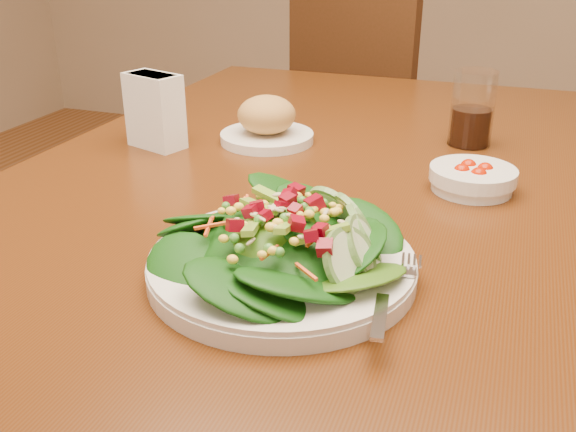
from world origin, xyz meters
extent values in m
cube|color=#45250F|center=(0.00, 0.00, 0.73)|extent=(0.90, 1.40, 0.04)
cylinder|color=#3C1F10|center=(-0.39, 0.64, 0.35)|extent=(0.07, 0.07, 0.71)
cylinder|color=#3C1F10|center=(0.39, 0.64, 0.35)|extent=(0.07, 0.07, 0.71)
cube|color=#3C1F10|center=(-0.11, 1.14, 0.47)|extent=(0.59, 0.59, 0.04)
cylinder|color=#3C1F10|center=(0.15, 1.26, 0.22)|extent=(0.04, 0.04, 0.45)
cylinder|color=#3C1F10|center=(-0.22, 1.40, 0.22)|extent=(0.04, 0.04, 0.45)
cylinder|color=#3C1F10|center=(0.01, 0.89, 0.22)|extent=(0.04, 0.04, 0.45)
cylinder|color=#3C1F10|center=(-0.36, 1.03, 0.22)|extent=(0.04, 0.04, 0.45)
cube|color=#3C1F10|center=(-0.18, 0.94, 0.74)|extent=(0.42, 0.18, 0.50)
cylinder|color=white|center=(0.07, -0.33, 0.76)|extent=(0.29, 0.29, 0.02)
ellipsoid|color=black|center=(0.07, -0.33, 0.79)|extent=(0.20, 0.20, 0.04)
cube|color=silver|center=(0.20, -0.36, 0.77)|extent=(0.05, 0.18, 0.01)
cylinder|color=white|center=(-0.11, 0.11, 0.76)|extent=(0.16, 0.16, 0.02)
ellipsoid|color=#BC8643|center=(-0.11, 0.11, 0.80)|extent=(0.10, 0.10, 0.07)
cylinder|color=white|center=(0.25, 0.00, 0.77)|extent=(0.12, 0.12, 0.04)
sphere|color=#B61700|center=(0.26, 0.00, 0.78)|extent=(0.02, 0.02, 0.02)
sphere|color=#B61700|center=(0.24, 0.01, 0.78)|extent=(0.02, 0.02, 0.02)
sphere|color=#B61700|center=(0.23, -0.01, 0.78)|extent=(0.02, 0.02, 0.02)
sphere|color=#B61700|center=(0.26, -0.02, 0.78)|extent=(0.02, 0.02, 0.02)
cylinder|color=silver|center=(0.22, 0.21, 0.81)|extent=(0.07, 0.07, 0.13)
cylinder|color=black|center=(0.22, 0.21, 0.78)|extent=(0.07, 0.07, 0.06)
cube|color=white|center=(-0.28, 0.02, 0.81)|extent=(0.11, 0.08, 0.13)
cube|color=white|center=(-0.28, 0.02, 0.82)|extent=(0.09, 0.07, 0.11)
camera|label=1|loc=(0.29, -0.90, 1.10)|focal=40.00mm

